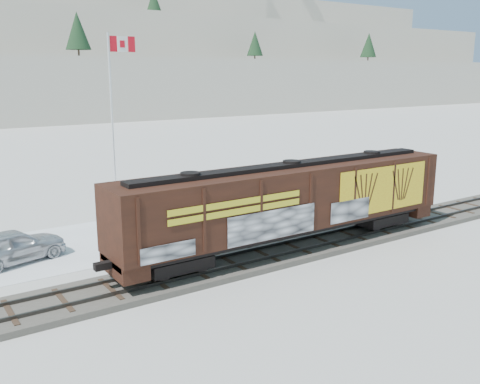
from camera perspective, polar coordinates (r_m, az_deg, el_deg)
ground at (r=26.12m, az=-1.07°, el=-8.00°), size 500.00×500.00×0.00m
rail_track at (r=26.06m, az=-1.07°, el=-7.70°), size 50.00×3.40×0.43m
parking_strip at (r=32.34m, az=-8.33°, el=-4.00°), size 40.00×8.00×0.03m
hopper_railcar at (r=27.38m, az=5.47°, el=-0.81°), size 19.33×3.06×4.34m
flagpole at (r=36.92m, az=-13.17°, el=4.75°), size 2.30×0.90×11.70m
car_silver at (r=28.62m, az=-23.03°, el=-5.31°), size 5.34×3.22×1.70m
car_white at (r=34.42m, az=-3.53°, el=-1.63°), size 4.31×1.73×1.39m
car_dark at (r=31.58m, az=-3.04°, el=-2.97°), size 5.07×3.56×1.36m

